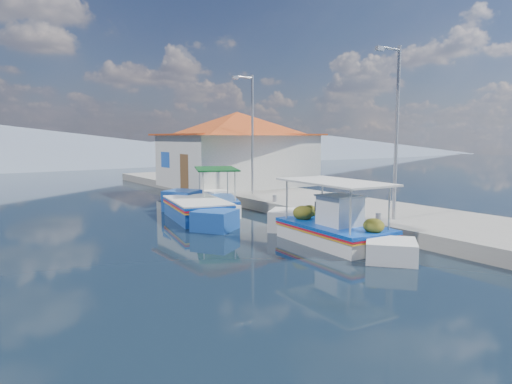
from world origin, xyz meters
TOP-DOWN VIEW (x-y plane):
  - ground at (0.00, 0.00)m, footprint 160.00×160.00m
  - quay at (5.90, 6.00)m, footprint 5.00×44.00m
  - bollards at (3.80, 5.25)m, footprint 0.20×17.20m
  - main_caique at (1.71, 2.07)m, footprint 2.26×6.81m
  - caique_green_canopy at (1.72, 9.80)m, footprint 3.29×5.42m
  - caique_blue_hull at (0.10, 8.54)m, footprint 2.92×6.77m
  - harbor_building at (6.20, 15.00)m, footprint 10.49×10.49m
  - lamp_post_near at (4.51, 2.00)m, footprint 1.21×0.14m
  - lamp_post_far at (4.51, 11.00)m, footprint 1.21×0.14m
  - mountain_ridge at (6.54, 56.00)m, footprint 171.40×96.00m

SIDE VIEW (x-z plane):
  - ground at x=0.00m, z-range 0.00..0.00m
  - quay at x=5.90m, z-range 0.00..0.50m
  - caique_green_canopy at x=1.72m, z-range -0.78..1.44m
  - caique_blue_hull at x=0.10m, z-range -0.28..0.95m
  - main_caique at x=1.71m, z-range -0.69..1.55m
  - bollards at x=3.80m, z-range 0.50..0.80m
  - mountain_ridge at x=6.54m, z-range -0.71..4.79m
  - harbor_building at x=6.20m, z-range 0.58..4.98m
  - lamp_post_near at x=4.51m, z-range 0.85..6.85m
  - lamp_post_far at x=4.51m, z-range 0.85..6.85m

